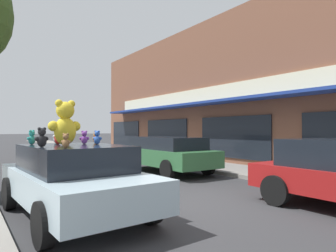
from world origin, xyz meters
TOP-DOWN VIEW (x-y plane):
  - ground_plane at (0.00, 0.00)m, footprint 260.00×260.00m
  - sidewalk_far at (5.04, 0.00)m, footprint 2.49×90.00m
  - storefront_row at (12.20, 4.07)m, footprint 12.97×28.70m
  - plush_art_car at (-2.55, 0.14)m, footprint 2.27×4.50m
  - teddy_bear_giant at (-2.69, 0.28)m, footprint 0.69×0.44m
  - teddy_bear_teal at (-3.22, 0.85)m, footprint 0.22×0.20m
  - teddy_bear_orange at (-1.84, 0.79)m, footprint 0.19×0.16m
  - teddy_bear_brown at (-2.97, -0.79)m, footprint 0.17×0.18m
  - teddy_bear_purple at (-2.21, 0.50)m, footprint 0.22×0.17m
  - teddy_bear_blue at (-2.03, 0.20)m, footprint 0.19×0.22m
  - teddy_bear_white at (-2.64, 1.13)m, footprint 0.23×0.28m
  - teddy_bear_black at (-3.24, -0.24)m, footprint 0.27×0.19m
  - teddy_bear_red at (-2.72, 0.69)m, footprint 0.20×0.26m
  - parked_car_far_center at (2.47, 4.20)m, footprint 2.09×4.76m

SIDE VIEW (x-z plane):
  - ground_plane at x=0.00m, z-range 0.00..0.00m
  - sidewalk_far at x=5.04m, z-range 0.00..0.14m
  - plush_art_car at x=-2.55m, z-range 0.06..1.50m
  - parked_car_far_center at x=2.47m, z-range 0.09..1.55m
  - teddy_bear_brown at x=-2.97m, z-range 1.44..1.69m
  - teddy_bear_orange at x=-1.84m, z-range 1.44..1.70m
  - teddy_bear_purple at x=-2.21m, z-range 1.43..1.73m
  - teddy_bear_blue at x=-2.03m, z-range 1.43..1.74m
  - teddy_bear_teal at x=-3.22m, z-range 1.43..1.75m
  - teddy_bear_red at x=-2.72m, z-range 1.43..1.78m
  - teddy_bear_black at x=-3.24m, z-range 1.43..1.79m
  - teddy_bear_white at x=-2.64m, z-range 1.43..1.81m
  - teddy_bear_giant at x=-2.69m, z-range 1.42..2.35m
  - storefront_row at x=12.20m, z-range 0.00..7.62m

